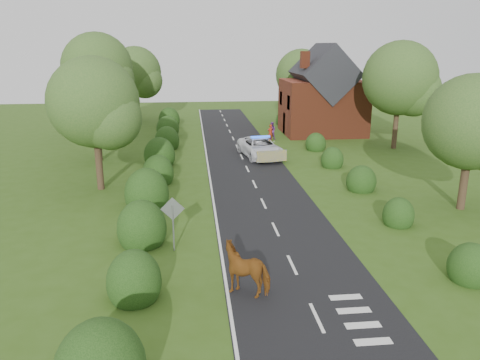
{
  "coord_description": "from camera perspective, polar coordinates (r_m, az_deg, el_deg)",
  "views": [
    {
      "loc": [
        -4.05,
        -17.63,
        8.94
      ],
      "look_at": [
        -1.31,
        8.67,
        1.3
      ],
      "focal_mm": 35.0,
      "sensor_mm": 36.0,
      "label": 1
    }
  ],
  "objects": [
    {
      "name": "pedestrian_purple",
      "position": [
        46.37,
        3.89,
        6.03
      ],
      "size": [
        0.95,
        0.81,
        1.71
      ],
      "primitive_type": "imported",
      "rotation": [
        0.0,
        0.0,
        2.93
      ],
      "color": "#642C7F",
      "rests_on": "ground"
    },
    {
      "name": "hedgerow_left",
      "position": [
        30.55,
        -10.34,
        0.29
      ],
      "size": [
        2.75,
        50.41,
        3.0
      ],
      "color": "black",
      "rests_on": "ground"
    },
    {
      "name": "tree_left_c",
      "position": [
        48.3,
        -16.65,
        12.6
      ],
      "size": [
        6.97,
        6.8,
        10.22
      ],
      "color": "#332316",
      "rests_on": "ground"
    },
    {
      "name": "hedgerow_right",
      "position": [
        31.87,
        13.81,
        0.38
      ],
      "size": [
        2.1,
        45.78,
        2.1
      ],
      "color": "black",
      "rests_on": "ground"
    },
    {
      "name": "tree_left_b",
      "position": [
        38.37,
        -16.96,
        9.6
      ],
      "size": [
        5.74,
        5.6,
        8.07
      ],
      "color": "#332316",
      "rests_on": "ground"
    },
    {
      "name": "tree_right_c",
      "position": [
        57.17,
        7.73,
        12.36
      ],
      "size": [
        6.15,
        6.0,
        8.58
      ],
      "color": "#332316",
      "rests_on": "ground"
    },
    {
      "name": "tree_right_a",
      "position": [
        28.34,
        26.93,
        5.86
      ],
      "size": [
        5.33,
        5.2,
        7.56
      ],
      "color": "#332316",
      "rests_on": "ground"
    },
    {
      "name": "road_markings",
      "position": [
        31.93,
        -1.3,
        -0.11
      ],
      "size": [
        4.96,
        70.0,
        0.01
      ],
      "color": "white",
      "rests_on": "road"
    },
    {
      "name": "ground",
      "position": [
        20.18,
        6.37,
        -10.29
      ],
      "size": [
        120.0,
        120.0,
        0.0
      ],
      "primitive_type": "plane",
      "color": "#345416"
    },
    {
      "name": "house",
      "position": [
        49.78,
        10.04,
        9.93
      ],
      "size": [
        8.0,
        7.4,
        9.17
      ],
      "color": "maroon",
      "rests_on": "ground"
    },
    {
      "name": "cow",
      "position": [
        17.82,
        0.92,
        -11.07
      ],
      "size": [
        2.54,
        1.99,
        1.6
      ],
      "primitive_type": "imported",
      "rotation": [
        0.0,
        0.0,
        -1.98
      ],
      "color": "brown",
      "rests_on": "ground"
    },
    {
      "name": "tree_left_a",
      "position": [
        30.25,
        -16.95,
        8.59
      ],
      "size": [
        5.74,
        5.6,
        8.38
      ],
      "color": "#332316",
      "rests_on": "ground"
    },
    {
      "name": "tree_right_b",
      "position": [
        43.62,
        19.33,
        11.28
      ],
      "size": [
        6.56,
        6.4,
        9.4
      ],
      "color": "#332316",
      "rests_on": "ground"
    },
    {
      "name": "road_sign",
      "position": [
        20.96,
        -8.19,
        -4.4
      ],
      "size": [
        1.06,
        0.08,
        2.53
      ],
      "color": "gray",
      "rests_on": "ground"
    },
    {
      "name": "pedestrian_red",
      "position": [
        45.73,
        3.71,
        5.8
      ],
      "size": [
        0.68,
        0.61,
        1.56
      ],
      "primitive_type": "imported",
      "rotation": [
        0.0,
        0.0,
        3.66
      ],
      "color": "maroon",
      "rests_on": "ground"
    },
    {
      "name": "police_van",
      "position": [
        38.75,
        2.49,
        3.99
      ],
      "size": [
        3.6,
        6.22,
        1.77
      ],
      "rotation": [
        0.0,
        0.0,
        0.16
      ],
      "color": "white",
      "rests_on": "ground"
    },
    {
      "name": "tree_left_d",
      "position": [
        57.9,
        -12.35,
        12.48
      ],
      "size": [
        6.15,
        6.0,
        8.89
      ],
      "color": "#332316",
      "rests_on": "ground"
    },
    {
      "name": "road",
      "position": [
        34.07,
        1.1,
        0.92
      ],
      "size": [
        6.0,
        70.0,
        0.02
      ],
      "primitive_type": "cube",
      "color": "black",
      "rests_on": "ground"
    }
  ]
}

